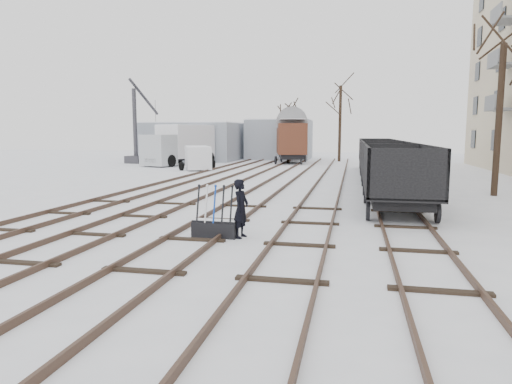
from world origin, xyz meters
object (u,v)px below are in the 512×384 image
(freight_wagon_a, at_px, (398,187))
(lorry, at_px, (180,144))
(ground_frame, at_px, (215,227))
(worker, at_px, (241,209))
(box_van_wagon, at_px, (291,138))
(panel_van, at_px, (198,157))
(crane, at_px, (136,141))

(freight_wagon_a, height_order, lorry, lorry)
(ground_frame, height_order, lorry, lorry)
(lorry, bearing_deg, worker, -47.50)
(box_van_wagon, bearing_deg, freight_wagon_a, -85.42)
(worker, relative_size, box_van_wagon, 0.28)
(lorry, bearing_deg, panel_van, -37.12)
(panel_van, bearing_deg, crane, 119.76)
(crane, bearing_deg, freight_wagon_a, -36.47)
(box_van_wagon, xyz_separation_m, lorry, (-9.87, -4.37, -0.57))
(worker, height_order, crane, crane)
(freight_wagon_a, distance_m, lorry, 28.65)
(worker, relative_size, panel_van, 0.36)
(box_van_wagon, relative_size, lorry, 0.71)
(box_van_wagon, bearing_deg, worker, -96.14)
(freight_wagon_a, xyz_separation_m, crane, (-22.67, 23.93, 1.19))
(freight_wagon_a, bearing_deg, panel_van, 128.65)
(ground_frame, relative_size, freight_wagon_a, 0.24)
(freight_wagon_a, relative_size, lorry, 0.72)
(lorry, bearing_deg, ground_frame, -48.86)
(ground_frame, distance_m, lorry, 30.61)
(panel_van, bearing_deg, ground_frame, -93.57)
(ground_frame, bearing_deg, box_van_wagon, 95.53)
(ground_frame, xyz_separation_m, box_van_wagon, (-2.22, 32.44, 2.20))
(ground_frame, bearing_deg, worker, 9.20)
(panel_van, height_order, crane, crane)
(box_van_wagon, bearing_deg, panel_van, -136.04)
(ground_frame, bearing_deg, lorry, 114.92)
(lorry, bearing_deg, freight_wagon_a, -34.27)
(freight_wagon_a, distance_m, box_van_wagon, 28.09)
(worker, bearing_deg, lorry, 35.30)
(worker, bearing_deg, ground_frame, 108.23)
(lorry, bearing_deg, crane, -176.79)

